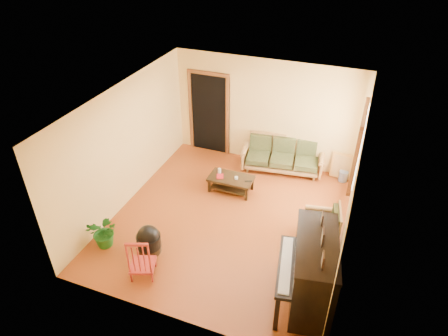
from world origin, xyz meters
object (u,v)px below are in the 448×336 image
at_px(coffee_table, 231,184).
at_px(ceramic_crock, 343,176).
at_px(armchair, 320,224).
at_px(piano, 313,273).
at_px(potted_plant, 105,232).
at_px(footstool, 149,242).
at_px(red_chair, 141,256).
at_px(sofa, 283,156).

relative_size(coffee_table, ceramic_crock, 3.85).
distance_m(armchair, piano, 1.51).
bearing_deg(potted_plant, ceramic_crock, 44.12).
relative_size(footstool, potted_plant, 0.69).
distance_m(coffee_table, potted_plant, 2.95).
bearing_deg(ceramic_crock, piano, -91.39).
xyz_separation_m(footstool, red_chair, (0.18, -0.52, 0.23)).
xyz_separation_m(armchair, footstool, (-2.87, -1.42, -0.18)).
relative_size(red_chair, potted_plant, 1.37).
xyz_separation_m(armchair, potted_plant, (-3.70, -1.58, -0.07)).
distance_m(sofa, piano, 3.87).
relative_size(armchair, red_chair, 0.88).
height_order(coffee_table, armchair, armchair).
bearing_deg(footstool, potted_plant, -169.55).
bearing_deg(coffee_table, red_chair, -101.22).
xyz_separation_m(coffee_table, ceramic_crock, (2.31, 1.30, -0.05)).
bearing_deg(sofa, piano, -77.30).
relative_size(footstool, red_chair, 0.51).
relative_size(ceramic_crock, potted_plant, 0.39).
bearing_deg(sofa, red_chair, -117.22).
relative_size(coffee_table, footstool, 2.18).
distance_m(armchair, potted_plant, 4.03).
distance_m(sofa, coffee_table, 1.51).
height_order(sofa, coffee_table, sofa).
xyz_separation_m(sofa, footstool, (-1.61, -3.55, -0.19)).
bearing_deg(coffee_table, armchair, -23.09).
bearing_deg(piano, armchair, 84.22).
relative_size(coffee_table, armchair, 1.26).
bearing_deg(red_chair, footstool, 89.02).
height_order(armchair, red_chair, red_chair).
distance_m(piano, footstool, 3.00).
height_order(sofa, ceramic_crock, sofa).
xyz_separation_m(sofa, red_chair, (-1.42, -4.08, 0.04)).
bearing_deg(sofa, ceramic_crock, -5.04).
bearing_deg(footstool, coffee_table, 72.15).
bearing_deg(sofa, armchair, -67.33).
bearing_deg(coffee_table, ceramic_crock, 29.35).
height_order(piano, potted_plant, piano).
xyz_separation_m(footstool, ceramic_crock, (3.06, 3.62, -0.09)).
distance_m(coffee_table, piano, 3.29).
relative_size(armchair, piano, 0.53).
bearing_deg(armchair, coffee_table, 146.43).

